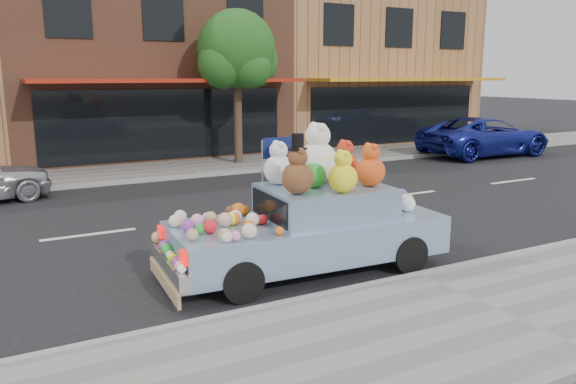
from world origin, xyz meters
TOP-DOWN VIEW (x-y plane):
  - ground at (0.00, 0.00)m, footprint 120.00×120.00m
  - near_sidewalk at (0.00, -6.50)m, footprint 60.00×3.00m
  - far_sidewalk at (0.00, 6.50)m, footprint 60.00×3.00m
  - near_kerb at (0.00, -5.00)m, footprint 60.00×0.12m
  - far_kerb at (0.00, 5.00)m, footprint 60.00×0.12m
  - storefront_mid at (0.00, 11.97)m, footprint 10.00×9.80m
  - storefront_right at (10.00, 11.97)m, footprint 10.00×9.80m
  - street_tree at (2.03, 6.55)m, footprint 3.00×2.70m
  - car_blue at (11.38, 4.28)m, footprint 5.40×2.56m
  - art_car at (-1.20, -3.77)m, footprint 4.57×2.00m

SIDE VIEW (x-z plane):
  - ground at x=0.00m, z-range 0.00..0.00m
  - near_sidewalk at x=0.00m, z-range 0.00..0.12m
  - far_sidewalk at x=0.00m, z-range 0.00..0.12m
  - near_kerb at x=0.00m, z-range 0.00..0.13m
  - far_kerb at x=0.00m, z-range 0.00..0.13m
  - car_blue at x=11.38m, z-range 0.00..1.49m
  - art_car at x=-1.20m, z-range -0.34..1.99m
  - storefront_mid at x=0.00m, z-range -0.01..7.29m
  - storefront_right at x=10.00m, z-range -0.01..7.29m
  - street_tree at x=2.03m, z-range 1.08..6.30m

